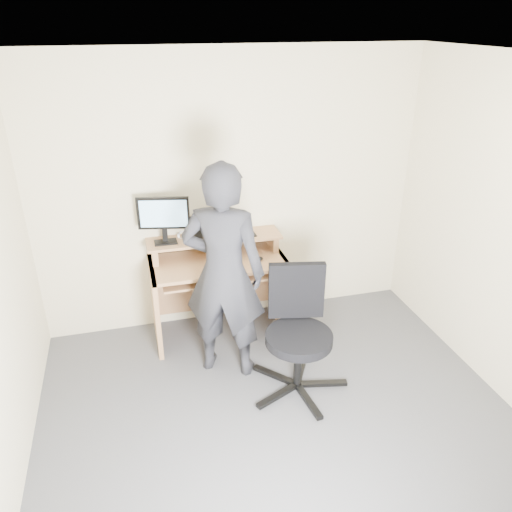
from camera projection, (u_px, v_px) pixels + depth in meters
name	position (u px, v px, depth m)	size (l,w,h in m)	color
ground	(289.00, 440.00, 3.52)	(3.50, 3.50, 0.00)	#4E4E53
back_wall	(232.00, 194.00, 4.49)	(3.50, 0.02, 2.50)	beige
ceiling	(304.00, 62.00, 2.42)	(3.50, 3.50, 0.02)	white
desk	(217.00, 276.00, 4.56)	(1.20, 0.60, 0.91)	tan
monitor	(164.00, 216.00, 4.24)	(0.44, 0.13, 0.42)	black
external_drive	(196.00, 229.00, 4.38)	(0.07, 0.13, 0.20)	black
travel_mug	(222.00, 226.00, 4.46)	(0.08, 0.08, 0.18)	silver
smartphone	(251.00, 234.00, 4.52)	(0.07, 0.13, 0.01)	black
charger	(196.00, 241.00, 4.35)	(0.04, 0.04, 0.04)	black
headphones	(186.00, 235.00, 4.48)	(0.16, 0.16, 0.02)	silver
keyboard	(212.00, 274.00, 4.34)	(0.46, 0.18, 0.03)	black
mouse	(258.00, 259.00, 4.38)	(0.10, 0.06, 0.04)	black
office_chair	(298.00, 327.00, 3.84)	(0.78, 0.77, 0.98)	black
person	(224.00, 273.00, 3.87)	(0.65, 0.43, 1.79)	black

